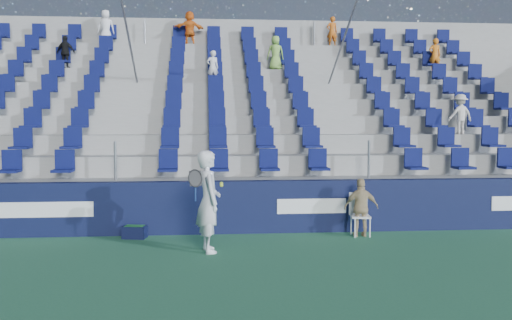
# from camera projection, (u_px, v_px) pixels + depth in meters

# --- Properties ---
(ground) EXTENTS (70.00, 70.00, 0.00)m
(ground) POSITION_uv_depth(u_px,v_px,m) (259.00, 268.00, 9.98)
(ground) COLOR #2E6C48
(ground) RESTS_ON ground
(sponsor_wall) EXTENTS (24.00, 0.32, 1.20)m
(sponsor_wall) POSITION_uv_depth(u_px,v_px,m) (246.00, 207.00, 13.07)
(sponsor_wall) COLOR #0E1436
(sponsor_wall) RESTS_ON ground
(grandstand) EXTENTS (24.00, 8.17, 6.63)m
(grandstand) POSITION_uv_depth(u_px,v_px,m) (234.00, 134.00, 18.02)
(grandstand) COLOR #999994
(grandstand) RESTS_ON ground
(tennis_player) EXTENTS (0.71, 0.81, 2.00)m
(tennis_player) POSITION_uv_depth(u_px,v_px,m) (208.00, 201.00, 11.14)
(tennis_player) COLOR silver
(tennis_player) RESTS_ON ground
(line_judge_chair) EXTENTS (0.47, 0.48, 0.95)m
(line_judge_chair) POSITION_uv_depth(u_px,v_px,m) (359.00, 211.00, 12.80)
(line_judge_chair) COLOR white
(line_judge_chair) RESTS_ON ground
(line_judge) EXTENTS (0.78, 0.35, 1.30)m
(line_judge) POSITION_uv_depth(u_px,v_px,m) (361.00, 207.00, 12.64)
(line_judge) COLOR tan
(line_judge) RESTS_ON ground
(ball_bin) EXTENTS (0.55, 0.42, 0.28)m
(ball_bin) POSITION_uv_depth(u_px,v_px,m) (135.00, 231.00, 12.48)
(ball_bin) COLOR black
(ball_bin) RESTS_ON ground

